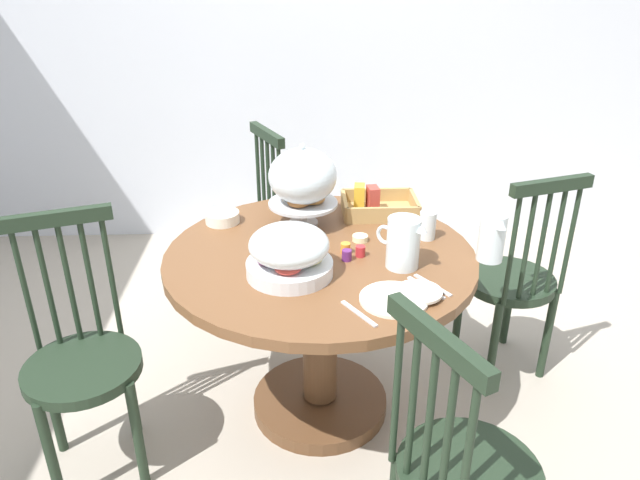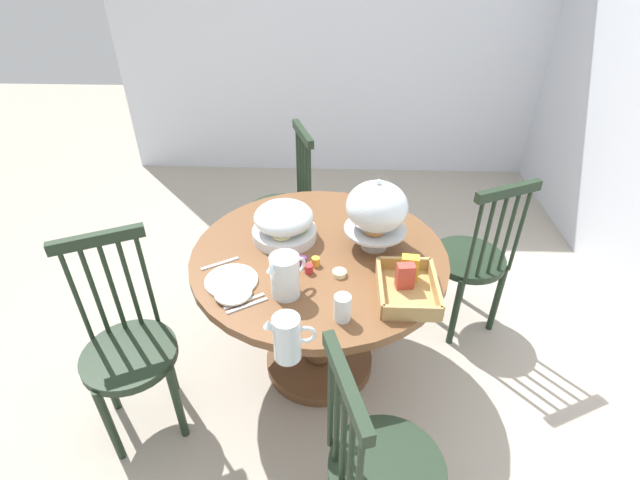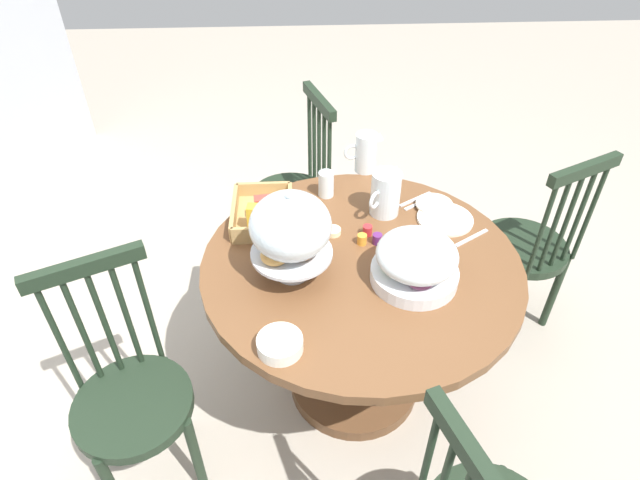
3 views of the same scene
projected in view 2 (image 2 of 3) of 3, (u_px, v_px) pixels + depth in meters
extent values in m
plane|color=#A89E8E|center=(317.00, 367.00, 2.53)|extent=(10.00, 10.00, 0.00)
cube|color=silver|center=(374.00, 21.00, 3.78)|extent=(0.06, 4.32, 2.60)
cylinder|color=brown|center=(319.00, 256.00, 2.14)|extent=(1.16, 1.16, 0.04)
cylinder|color=brown|center=(319.00, 311.00, 2.33)|extent=(0.14, 0.14, 0.63)
cylinder|color=brown|center=(319.00, 359.00, 2.53)|extent=(0.56, 0.56, 0.06)
cylinder|color=#1E2D1E|center=(468.00, 259.00, 2.57)|extent=(0.40, 0.40, 0.04)
cylinder|color=#1E2D1E|center=(466.00, 271.00, 2.85)|extent=(0.04, 0.04, 0.45)
cylinder|color=#1E2D1E|center=(426.00, 282.00, 2.76)|extent=(0.04, 0.04, 0.45)
cylinder|color=#1E2D1E|center=(497.00, 299.00, 2.64)|extent=(0.04, 0.04, 0.45)
cylinder|color=#1E2D1E|center=(455.00, 313.00, 2.55)|extent=(0.04, 0.04, 0.45)
cylinder|color=#1E2D1E|center=(519.00, 232.00, 2.36)|extent=(0.02, 0.02, 0.48)
cylinder|color=#1E2D1E|center=(508.00, 235.00, 2.33)|extent=(0.02, 0.02, 0.48)
cylinder|color=#1E2D1E|center=(497.00, 238.00, 2.31)|extent=(0.02, 0.02, 0.48)
cylinder|color=#1E2D1E|center=(485.00, 241.00, 2.29)|extent=(0.02, 0.02, 0.48)
cylinder|color=#1E2D1E|center=(473.00, 244.00, 2.27)|extent=(0.02, 0.02, 0.48)
cube|color=#1E2D1E|center=(509.00, 191.00, 2.16)|extent=(0.18, 0.34, 0.05)
cylinder|color=#1E2D1E|center=(280.00, 211.00, 2.98)|extent=(0.40, 0.40, 0.04)
cylinder|color=#1E2D1E|center=(257.00, 233.00, 3.19)|extent=(0.04, 0.04, 0.45)
cylinder|color=#1E2D1E|center=(265.00, 256.00, 2.97)|extent=(0.04, 0.04, 0.45)
cylinder|color=#1E2D1E|center=(297.00, 226.00, 3.25)|extent=(0.04, 0.04, 0.45)
cylinder|color=#1E2D1E|center=(308.00, 249.00, 3.03)|extent=(0.04, 0.04, 0.45)
cylinder|color=#1E2D1E|center=(298.00, 164.00, 3.00)|extent=(0.02, 0.02, 0.48)
cylinder|color=#1E2D1E|center=(301.00, 169.00, 2.94)|extent=(0.02, 0.02, 0.48)
cylinder|color=#1E2D1E|center=(304.00, 174.00, 2.89)|extent=(0.02, 0.02, 0.48)
cylinder|color=#1E2D1E|center=(307.00, 179.00, 2.83)|extent=(0.02, 0.02, 0.48)
cylinder|color=#1E2D1E|center=(310.00, 184.00, 2.77)|extent=(0.02, 0.02, 0.48)
cube|color=#1E2D1E|center=(303.00, 133.00, 2.74)|extent=(0.35, 0.15, 0.05)
cylinder|color=#1E2D1E|center=(130.00, 355.00, 2.01)|extent=(0.40, 0.40, 0.04)
cylinder|color=#1E2D1E|center=(110.00, 426.00, 1.98)|extent=(0.04, 0.04, 0.45)
cylinder|color=#1E2D1E|center=(178.00, 403.00, 2.07)|extent=(0.04, 0.04, 0.45)
cylinder|color=#1E2D1E|center=(106.00, 376.00, 2.19)|extent=(0.04, 0.04, 0.45)
cylinder|color=#1E2D1E|center=(168.00, 358.00, 2.28)|extent=(0.04, 0.04, 0.45)
cylinder|color=#1E2D1E|center=(77.00, 299.00, 1.94)|extent=(0.02, 0.02, 0.48)
cylinder|color=#1E2D1E|center=(95.00, 294.00, 1.97)|extent=(0.02, 0.02, 0.48)
cylinder|color=#1E2D1E|center=(113.00, 290.00, 1.99)|extent=(0.02, 0.02, 0.48)
cylinder|color=#1E2D1E|center=(131.00, 286.00, 2.01)|extent=(0.02, 0.02, 0.48)
cylinder|color=#1E2D1E|center=(148.00, 282.00, 2.04)|extent=(0.02, 0.02, 0.48)
cube|color=#1E2D1E|center=(97.00, 239.00, 1.84)|extent=(0.19, 0.34, 0.05)
cylinder|color=#1E2D1E|center=(387.00, 470.00, 1.59)|extent=(0.40, 0.40, 0.04)
cylinder|color=#1E2D1E|center=(402.00, 459.00, 1.86)|extent=(0.04, 0.04, 0.45)
cylinder|color=#1E2D1E|center=(334.00, 477.00, 1.80)|extent=(0.04, 0.04, 0.45)
cylinder|color=#1E2D1E|center=(351.00, 461.00, 1.37)|extent=(0.02, 0.02, 0.48)
cylinder|color=#1E2D1E|center=(344.00, 439.00, 1.42)|extent=(0.02, 0.02, 0.48)
cylinder|color=#1E2D1E|center=(337.00, 420.00, 1.48)|extent=(0.02, 0.02, 0.48)
cylinder|color=#1E2D1E|center=(331.00, 401.00, 1.53)|extent=(0.02, 0.02, 0.48)
cube|color=#1E2D1E|center=(346.00, 383.00, 1.27)|extent=(0.35, 0.14, 0.05)
cylinder|color=silver|center=(374.00, 245.00, 2.16)|extent=(0.12, 0.12, 0.02)
cylinder|color=silver|center=(374.00, 238.00, 2.14)|extent=(0.03, 0.03, 0.09)
cylinder|color=silver|center=(375.00, 229.00, 2.11)|extent=(0.28, 0.28, 0.01)
torus|color=#B27033|center=(374.00, 229.00, 2.06)|extent=(0.10, 0.10, 0.03)
torus|color=#D19347|center=(387.00, 220.00, 2.13)|extent=(0.10, 0.10, 0.03)
torus|color=#935628|center=(368.00, 222.00, 2.11)|extent=(0.10, 0.10, 0.03)
ellipsoid|color=silver|center=(377.00, 207.00, 2.05)|extent=(0.27, 0.27, 0.22)
sphere|color=silver|center=(379.00, 182.00, 1.98)|extent=(0.02, 0.02, 0.02)
cylinder|color=silver|center=(285.00, 233.00, 2.21)|extent=(0.30, 0.30, 0.05)
ellipsoid|color=beige|center=(282.00, 235.00, 2.13)|extent=(0.09, 0.09, 0.03)
ellipsoid|color=#8CBF59|center=(298.00, 228.00, 2.18)|extent=(0.09, 0.09, 0.03)
ellipsoid|color=#6B2D4C|center=(285.00, 219.00, 2.24)|extent=(0.09, 0.09, 0.03)
ellipsoid|color=#CC3D33|center=(270.00, 226.00, 2.19)|extent=(0.09, 0.09, 0.03)
ellipsoid|color=silver|center=(284.00, 217.00, 2.16)|extent=(0.28, 0.28, 0.13)
cylinder|color=silver|center=(287.00, 338.00, 1.58)|extent=(0.09, 0.09, 0.18)
cylinder|color=orange|center=(287.00, 344.00, 1.59)|extent=(0.08, 0.08, 0.12)
cone|color=silver|center=(268.00, 323.00, 1.53)|extent=(0.04, 0.04, 0.03)
torus|color=silver|center=(306.00, 335.00, 1.58)|extent=(0.02, 0.08, 0.07)
cylinder|color=silver|center=(285.00, 276.00, 1.84)|extent=(0.12, 0.12, 0.18)
cylinder|color=white|center=(285.00, 281.00, 1.86)|extent=(0.10, 0.10, 0.12)
cone|color=silver|center=(271.00, 268.00, 1.76)|extent=(0.05, 0.05, 0.03)
torus|color=silver|center=(299.00, 266.00, 1.88)|extent=(0.07, 0.06, 0.07)
cube|color=tan|center=(407.00, 293.00, 1.89)|extent=(0.30, 0.22, 0.01)
cube|color=tan|center=(380.00, 287.00, 1.88)|extent=(0.30, 0.02, 0.07)
cube|color=tan|center=(435.00, 288.00, 1.87)|extent=(0.30, 0.02, 0.07)
cube|color=tan|center=(403.00, 264.00, 2.00)|extent=(0.02, 0.22, 0.07)
cube|color=tan|center=(412.00, 314.00, 1.75)|extent=(0.02, 0.22, 0.07)
cube|color=gold|center=(410.00, 268.00, 1.93)|extent=(0.05, 0.07, 0.11)
cube|color=#B23D33|center=(405.00, 276.00, 1.88)|extent=(0.05, 0.07, 0.11)
cylinder|color=white|center=(231.00, 281.00, 1.95)|extent=(0.22, 0.22, 0.01)
cylinder|color=white|center=(233.00, 293.00, 1.87)|extent=(0.15, 0.15, 0.01)
cylinder|color=white|center=(378.00, 206.00, 2.43)|extent=(0.14, 0.14, 0.04)
cylinder|color=silver|center=(342.00, 308.00, 1.75)|extent=(0.06, 0.06, 0.11)
cylinder|color=beige|center=(339.00, 273.00, 1.99)|extent=(0.06, 0.06, 0.02)
cylinder|color=#B7282D|center=(309.00, 269.00, 2.00)|extent=(0.04, 0.04, 0.04)
cylinder|color=orange|center=(317.00, 262.00, 2.04)|extent=(0.04, 0.04, 0.04)
cylinder|color=#5B2366|center=(303.00, 261.00, 2.04)|extent=(0.04, 0.04, 0.04)
cube|color=silver|center=(244.00, 301.00, 1.85)|extent=(0.10, 0.15, 0.01)
cube|color=silver|center=(247.00, 306.00, 1.83)|extent=(0.10, 0.15, 0.01)
cube|color=silver|center=(220.00, 264.00, 2.05)|extent=(0.10, 0.15, 0.01)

